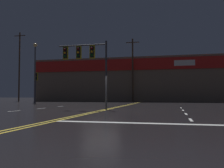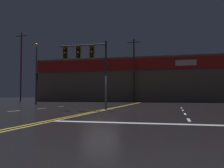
# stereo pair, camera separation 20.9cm
# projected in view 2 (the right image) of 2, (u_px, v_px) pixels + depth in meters

# --- Properties ---
(ground_plane) EXTENTS (200.00, 200.00, 0.00)m
(ground_plane) POSITION_uv_depth(u_px,v_px,m) (100.00, 111.00, 17.23)
(ground_plane) COLOR black
(road_markings) EXTENTS (16.50, 60.00, 0.01)m
(road_markings) POSITION_uv_depth(u_px,v_px,m) (112.00, 112.00, 15.47)
(road_markings) COLOR gold
(road_markings) RESTS_ON ground
(traffic_signal_median) EXTENTS (3.85, 0.36, 5.12)m
(traffic_signal_median) POSITION_uv_depth(u_px,v_px,m) (85.00, 57.00, 18.86)
(traffic_signal_median) COLOR #38383D
(traffic_signal_median) RESTS_ON ground
(traffic_signal_corner_northwest) EXTENTS (0.42, 0.36, 3.92)m
(traffic_signal_corner_northwest) POSITION_uv_depth(u_px,v_px,m) (37.00, 81.00, 31.04)
(traffic_signal_corner_northwest) COLOR #38383D
(traffic_signal_corner_northwest) RESTS_ON ground
(streetlight_near_right) EXTENTS (0.56, 0.56, 8.73)m
(streetlight_near_right) POSITION_uv_depth(u_px,v_px,m) (36.00, 64.00, 36.53)
(streetlight_near_right) COLOR #59595E
(streetlight_near_right) RESTS_ON ground
(building_backdrop) EXTENTS (39.17, 10.23, 7.55)m
(building_backdrop) POSITION_uv_depth(u_px,v_px,m) (146.00, 81.00, 45.81)
(building_backdrop) COLOR #7A6651
(building_backdrop) RESTS_ON ground
(utility_pole_row) EXTENTS (46.06, 0.26, 12.71)m
(utility_pole_row) POSITION_uv_depth(u_px,v_px,m) (124.00, 68.00, 41.28)
(utility_pole_row) COLOR #4C3828
(utility_pole_row) RESTS_ON ground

